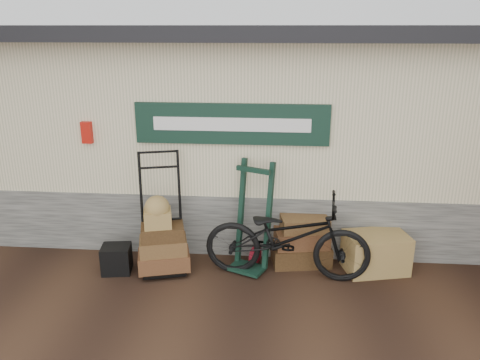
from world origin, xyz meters
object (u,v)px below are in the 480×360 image
suitcase_stack (301,240)px  green_barrow (253,217)px  black_trunk (117,259)px  porter_trolley (161,211)px  wicker_hamper (376,252)px  bicycle (287,233)px

suitcase_stack → green_barrow: bearing=-164.4°
suitcase_stack → black_trunk: (-2.50, -0.47, -0.16)m
green_barrow → suitcase_stack: size_ratio=1.88×
porter_trolley → suitcase_stack: 1.98m
porter_trolley → wicker_hamper: 2.96m
green_barrow → bicycle: 0.52m
wicker_hamper → bicycle: 1.29m
suitcase_stack → black_trunk: size_ratio=2.12×
porter_trolley → wicker_hamper: (2.90, 0.13, -0.56)m
porter_trolley → green_barrow: (1.23, 0.07, -0.07)m
green_barrow → black_trunk: green_barrow is taller
green_barrow → black_trunk: (-1.83, -0.29, -0.56)m
porter_trolley → bicycle: (1.69, -0.13, -0.19)m
wicker_hamper → green_barrow: bearing=-178.3°
wicker_hamper → suitcase_stack: bearing=172.2°
green_barrow → suitcase_stack: green_barrow is taller
suitcase_stack → wicker_hamper: size_ratio=0.98×
suitcase_stack → bicycle: size_ratio=0.37×
porter_trolley → black_trunk: bearing=-175.6°
porter_trolley → bicycle: 1.71m
green_barrow → wicker_hamper: green_barrow is taller
suitcase_stack → porter_trolley: bearing=-172.1°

